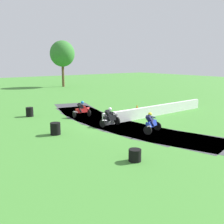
# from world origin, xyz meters

# --- Properties ---
(ground_plane) EXTENTS (120.00, 120.00, 0.00)m
(ground_plane) POSITION_xyz_m (0.00, 0.00, 0.00)
(ground_plane) COLOR #428433
(track_asphalt) EXTENTS (6.33, 22.46, 0.01)m
(track_asphalt) POSITION_xyz_m (0.51, 0.01, 0.00)
(track_asphalt) COLOR #3D3D42
(track_asphalt) RESTS_ON ground
(safety_barrier) EXTENTS (12.05, 0.57, 0.90)m
(safety_barrier) POSITION_xyz_m (5.09, 0.11, 0.45)
(safety_barrier) COLOR white
(safety_barrier) RESTS_ON ground
(motorcycle_lead_red) EXTENTS (1.71, 0.84, 1.42)m
(motorcycle_lead_red) POSITION_xyz_m (-0.59, 3.54, 0.66)
(motorcycle_lead_red) COLOR black
(motorcycle_lead_red) RESTS_ON ground
(motorcycle_chase_black) EXTENTS (1.68, 0.76, 1.43)m
(motorcycle_chase_black) POSITION_xyz_m (-0.58, -0.42, 0.66)
(motorcycle_chase_black) COLOR black
(motorcycle_chase_black) RESTS_ON ground
(motorcycle_trailing_blue) EXTENTS (1.68, 1.15, 1.42)m
(motorcycle_trailing_blue) POSITION_xyz_m (0.64, -3.50, 0.63)
(motorcycle_trailing_blue) COLOR black
(motorcycle_trailing_blue) RESTS_ON ground
(tire_stack_near) EXTENTS (0.62, 0.62, 0.80)m
(tire_stack_near) POSITION_xyz_m (-4.09, 6.55, 0.40)
(tire_stack_near) COLOR black
(tire_stack_near) RESTS_ON ground
(tire_stack_mid_a) EXTENTS (0.67, 0.67, 0.80)m
(tire_stack_mid_a) POSITION_xyz_m (-4.89, -0.10, 0.40)
(tire_stack_mid_a) COLOR black
(tire_stack_mid_a) RESTS_ON ground
(tire_stack_mid_b) EXTENTS (0.62, 0.62, 0.60)m
(tire_stack_mid_b) POSITION_xyz_m (-3.95, -6.82, 0.30)
(tire_stack_mid_b) COLOR black
(tire_stack_mid_b) RESTS_ON ground
(traffic_cone) EXTENTS (0.28, 0.28, 0.44)m
(traffic_cone) POSITION_xyz_m (5.76, 3.46, 0.22)
(traffic_cone) COLOR orange
(traffic_cone) RESTS_ON ground
(tree_far_left) EXTENTS (4.39, 4.39, 8.21)m
(tree_far_left) POSITION_xyz_m (10.56, 28.35, 5.87)
(tree_far_left) COLOR brown
(tree_far_left) RESTS_ON ground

